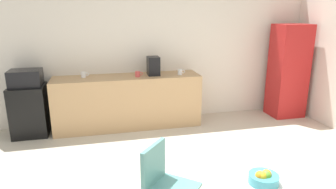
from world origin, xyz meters
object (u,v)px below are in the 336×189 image
(mug_red, at_px, (138,74))
(coffee_maker, at_px, (153,66))
(microwave, at_px, (26,78))
(mug_green, at_px, (84,75))
(locker_cabinet, at_px, (288,71))
(mini_fridge, at_px, (30,110))
(chair_teal, at_px, (162,178))
(mug_white, at_px, (180,72))
(fruit_bowl, at_px, (264,178))

(mug_red, distance_m, coffee_maker, 0.31)
(microwave, height_order, mug_red, microwave)
(mug_green, distance_m, mug_red, 0.90)
(microwave, relative_size, locker_cabinet, 0.28)
(mug_green, bearing_deg, locker_cabinet, -2.72)
(mini_fridge, height_order, coffee_maker, coffee_maker)
(mini_fridge, height_order, mug_green, mug_green)
(chair_teal, relative_size, mug_white, 6.43)
(chair_teal, bearing_deg, fruit_bowl, -42.93)
(fruit_bowl, relative_size, mug_red, 1.73)
(mug_white, bearing_deg, chair_teal, -108.66)
(mini_fridge, bearing_deg, fruit_bowl, -55.11)
(fruit_bowl, height_order, mug_green, mug_green)
(microwave, xyz_separation_m, mug_green, (0.88, 0.08, -0.00))
(mug_green, bearing_deg, chair_teal, -74.65)
(microwave, height_order, mug_white, microwave)
(microwave, xyz_separation_m, coffee_maker, (2.05, 0.00, 0.11))
(fruit_bowl, bearing_deg, mini_fridge, 124.89)
(microwave, relative_size, fruit_bowl, 2.15)
(coffee_maker, bearing_deg, mug_white, -9.59)
(microwave, bearing_deg, mug_white, -1.77)
(microwave, distance_m, coffee_maker, 2.05)
(mini_fridge, distance_m, coffee_maker, 2.15)
(mug_green, bearing_deg, fruit_bowl, -67.36)
(mini_fridge, distance_m, chair_teal, 3.13)
(locker_cabinet, distance_m, mug_green, 3.75)
(chair_teal, relative_size, mug_red, 6.43)
(microwave, relative_size, mug_white, 3.72)
(mug_red, bearing_deg, chair_teal, -92.96)
(fruit_bowl, bearing_deg, microwave, 124.89)
(locker_cabinet, bearing_deg, fruit_bowl, -126.64)
(mug_white, distance_m, coffee_maker, 0.48)
(mug_white, xyz_separation_m, mug_red, (-0.74, -0.00, 0.00))
(microwave, bearing_deg, coffee_maker, 0.00)
(chair_teal, bearing_deg, mini_fridge, 121.51)
(microwave, height_order, fruit_bowl, microwave)
(chair_teal, relative_size, fruit_bowl, 3.71)
(fruit_bowl, xyz_separation_m, mug_green, (-1.39, 3.34, 0.16))
(mini_fridge, xyz_separation_m, coffee_maker, (2.05, 0.00, 0.65))
(chair_teal, bearing_deg, mug_red, 87.04)
(fruit_bowl, bearing_deg, mug_red, 99.02)
(fruit_bowl, height_order, coffee_maker, coffee_maker)
(coffee_maker, bearing_deg, mug_red, -164.48)
(mug_red, height_order, coffee_maker, coffee_maker)
(mug_white, height_order, coffee_maker, coffee_maker)
(microwave, distance_m, fruit_bowl, 3.98)
(mini_fridge, height_order, fruit_bowl, fruit_bowl)
(fruit_bowl, xyz_separation_m, mug_white, (0.24, 3.18, 0.16))
(fruit_bowl, relative_size, coffee_maker, 0.70)
(microwave, xyz_separation_m, mug_white, (2.51, -0.08, -0.00))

